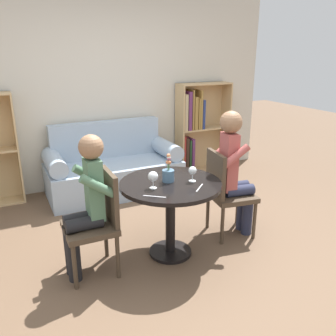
{
  "coord_description": "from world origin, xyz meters",
  "views": [
    {
      "loc": [
        -1.32,
        -2.65,
        1.85
      ],
      "look_at": [
        0.0,
        0.05,
        0.84
      ],
      "focal_mm": 38.0,
      "sensor_mm": 36.0,
      "label": 1
    }
  ],
  "objects": [
    {
      "name": "wine_glass_right",
      "position": [
        0.19,
        -0.06,
        0.82
      ],
      "size": [
        0.07,
        0.07,
        0.14
      ],
      "color": "white",
      "rests_on": "round_table"
    },
    {
      "name": "knife_left_setting",
      "position": [
        -0.26,
        -0.23,
        0.72
      ],
      "size": [
        0.16,
        0.13,
        0.0
      ],
      "color": "silver",
      "rests_on": "round_table"
    },
    {
      "name": "back_wall",
      "position": [
        0.0,
        2.16,
        1.35
      ],
      "size": [
        5.2,
        0.05,
        2.7
      ],
      "color": "beige",
      "rests_on": "ground_plane"
    },
    {
      "name": "person_right",
      "position": [
        0.75,
        0.07,
        0.71
      ],
      "size": [
        0.45,
        0.38,
        1.3
      ],
      "rotation": [
        0.0,
        0.0,
        1.42
      ],
      "color": "#282D47",
      "rests_on": "ground_plane"
    },
    {
      "name": "chair_left",
      "position": [
        -0.67,
        0.03,
        0.49
      ],
      "size": [
        0.42,
        0.42,
        0.9
      ],
      "rotation": [
        0.0,
        0.0,
        -1.58
      ],
      "color": "#473828",
      "rests_on": "ground_plane"
    },
    {
      "name": "chair_right",
      "position": [
        0.67,
        0.09,
        0.49
      ],
      "size": [
        0.48,
        0.48,
        0.9
      ],
      "rotation": [
        0.0,
        0.0,
        1.42
      ],
      "color": "#473828",
      "rests_on": "ground_plane"
    },
    {
      "name": "bookshelf_right",
      "position": [
        1.43,
        2.0,
        0.7
      ],
      "size": [
        0.84,
        0.28,
        1.37
      ],
      "color": "tan",
      "rests_on": "ground_plane"
    },
    {
      "name": "ground_plane",
      "position": [
        0.0,
        0.0,
        0.0
      ],
      "size": [
        16.0,
        16.0,
        0.0
      ],
      "primitive_type": "plane",
      "color": "brown"
    },
    {
      "name": "wine_glass_left",
      "position": [
        -0.19,
        -0.06,
        0.82
      ],
      "size": [
        0.09,
        0.09,
        0.15
      ],
      "color": "white",
      "rests_on": "round_table"
    },
    {
      "name": "fork_left_setting",
      "position": [
        0.17,
        -0.22,
        0.72
      ],
      "size": [
        0.15,
        0.14,
        0.0
      ],
      "color": "silver",
      "rests_on": "round_table"
    },
    {
      "name": "couch",
      "position": [
        0.0,
        1.74,
        0.31
      ],
      "size": [
        1.73,
        0.8,
        0.92
      ],
      "color": "#9EB2C6",
      "rests_on": "ground_plane"
    },
    {
      "name": "flower_vase",
      "position": [
        -0.0,
        0.03,
        0.8
      ],
      "size": [
        0.11,
        0.11,
        0.26
      ],
      "color": "slate",
      "rests_on": "round_table"
    },
    {
      "name": "round_table",
      "position": [
        0.0,
        0.0,
        0.57
      ],
      "size": [
        0.92,
        0.92,
        0.72
      ],
      "color": "black",
      "rests_on": "ground_plane"
    },
    {
      "name": "person_left",
      "position": [
        -0.76,
        0.04,
        0.65
      ],
      "size": [
        0.42,
        0.34,
        1.22
      ],
      "rotation": [
        0.0,
        0.0,
        -1.58
      ],
      "color": "black",
      "rests_on": "ground_plane"
    }
  ]
}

